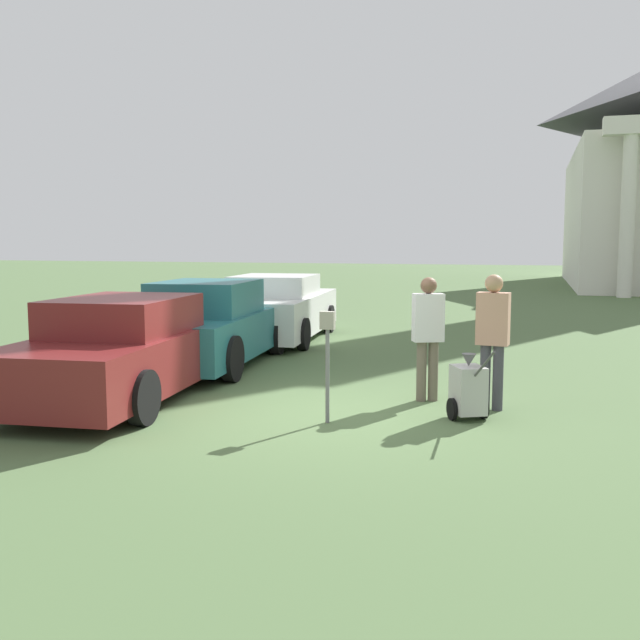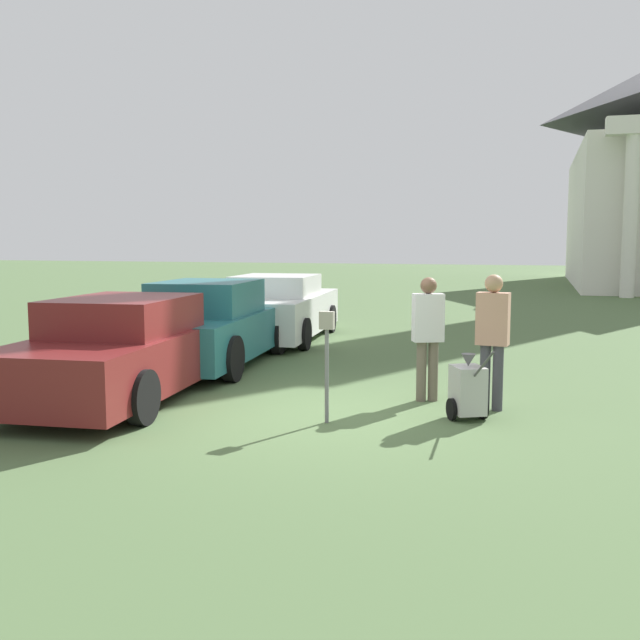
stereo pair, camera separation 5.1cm
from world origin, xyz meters
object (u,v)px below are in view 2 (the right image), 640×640
at_px(parked_car_teal, 210,326).
at_px(equipment_cart, 468,390).
at_px(parked_car_maroon, 130,350).
at_px(parking_meter, 327,346).
at_px(person_worker, 428,331).
at_px(parked_car_white, 278,309).
at_px(person_supervisor, 493,333).

xyz_separation_m(parked_car_teal, equipment_cart, (4.84, -2.68, -0.33)).
height_order(parked_car_maroon, parked_car_teal, parked_car_teal).
bearing_deg(parking_meter, parked_car_teal, 133.52).
distance_m(parking_meter, person_worker, 1.88).
relative_size(parked_car_teal, parking_meter, 3.43).
height_order(parked_car_teal, parked_car_white, parked_car_teal).
bearing_deg(parked_car_teal, person_supervisor, -27.45).
bearing_deg(parked_car_maroon, parking_meter, -16.96).
bearing_deg(parking_meter, person_worker, 57.24).
distance_m(person_worker, person_supervisor, 0.95).
height_order(parked_car_white, equipment_cart, parked_car_white).
distance_m(parked_car_maroon, person_supervisor, 5.14).
distance_m(parked_car_maroon, parking_meter, 3.25).
distance_m(person_worker, equipment_cart, 1.28).
relative_size(parked_car_maroon, person_supervisor, 2.82).
bearing_deg(parked_car_teal, parking_meter, -51.89).
bearing_deg(parked_car_teal, person_worker, -28.21).
relative_size(parked_car_teal, person_supervisor, 2.63).
height_order(parked_car_maroon, parked_car_white, parked_car_white).
height_order(person_worker, person_supervisor, person_supervisor).
distance_m(parked_car_teal, equipment_cart, 5.54).
xyz_separation_m(parked_car_white, person_supervisor, (5.09, -5.61, 0.34)).
relative_size(parking_meter, equipment_cart, 1.40).
relative_size(parked_car_maroon, person_worker, 2.93).
bearing_deg(person_supervisor, parked_car_white, -40.41).
relative_size(parked_car_maroon, parked_car_white, 1.04).
xyz_separation_m(parking_meter, person_worker, (1.02, 1.58, 0.03)).
relative_size(person_worker, person_supervisor, 0.96).
distance_m(parked_car_teal, person_supervisor, 5.50).
distance_m(parked_car_white, person_supervisor, 7.59).
bearing_deg(parked_car_white, person_worker, -57.15).
distance_m(parked_car_white, person_worker, 6.77).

